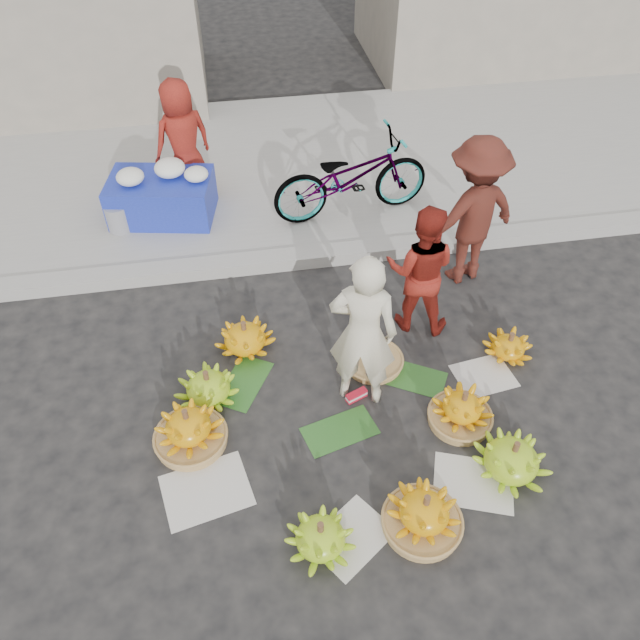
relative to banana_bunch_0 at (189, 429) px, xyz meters
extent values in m
plane|color=black|center=(1.41, 0.09, -0.19)|extent=(80.00, 80.00, 0.00)
cube|color=gray|center=(1.41, 2.29, -0.11)|extent=(40.00, 0.25, 0.15)
cube|color=gray|center=(1.41, 4.39, -0.13)|extent=(40.00, 4.00, 0.12)
cylinder|color=olive|center=(0.00, 0.00, -0.14)|extent=(0.63, 0.63, 0.09)
cylinder|color=#543521|center=(0.00, 0.00, 0.19)|extent=(0.05, 0.05, 0.12)
cylinder|color=#543521|center=(0.96, -1.14, 0.09)|extent=(0.05, 0.05, 0.12)
cylinder|color=olive|center=(1.77, -1.10, -0.14)|extent=(0.62, 0.62, 0.09)
cylinder|color=#543521|center=(1.77, -1.10, 0.19)|extent=(0.05, 0.05, 0.12)
cylinder|color=#543521|center=(2.64, -0.74, 0.15)|extent=(0.05, 0.05, 0.12)
cylinder|color=olive|center=(2.39, -0.18, -0.14)|extent=(0.56, 0.56, 0.09)
cylinder|color=#543521|center=(2.39, -0.18, 0.16)|extent=(0.05, 0.05, 0.12)
cylinder|color=#543521|center=(3.13, 0.52, 0.05)|extent=(0.05, 0.05, 0.12)
cylinder|color=#543521|center=(0.18, 0.47, 0.11)|extent=(0.05, 0.05, 0.12)
cylinder|color=#543521|center=(0.57, 1.04, 0.12)|extent=(0.05, 0.05, 0.12)
cylinder|color=olive|center=(1.79, 0.63, -0.15)|extent=(0.61, 0.61, 0.07)
cube|color=red|center=(1.53, 0.22, -0.14)|extent=(0.22, 0.14, 0.08)
imported|color=beige|center=(1.57, 0.29, 0.63)|extent=(0.69, 0.57, 1.63)
imported|color=maroon|center=(2.33, 1.13, 0.53)|extent=(0.85, 0.76, 1.42)
imported|color=maroon|center=(3.07, 1.79, 0.66)|extent=(1.22, 0.90, 1.69)
cube|color=#1927A2|center=(-0.23, 3.36, 0.19)|extent=(1.34, 0.98, 0.51)
ellipsoid|color=white|center=(-0.54, 3.31, 0.53)|extent=(0.32, 0.32, 0.18)
ellipsoid|color=white|center=(-0.08, 3.41, 0.54)|extent=(0.36, 0.36, 0.20)
ellipsoid|color=white|center=(0.22, 3.26, 0.52)|extent=(0.28, 0.28, 0.16)
cylinder|color=gray|center=(-0.76, 3.16, 0.10)|extent=(0.29, 0.29, 0.33)
imported|color=maroon|center=(0.10, 3.81, 0.68)|extent=(0.86, 0.74, 1.49)
imported|color=gray|center=(2.04, 3.03, 0.44)|extent=(0.93, 2.01, 1.02)
camera|label=1|loc=(0.59, -3.31, 4.43)|focal=35.00mm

